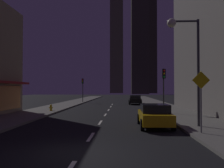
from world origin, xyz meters
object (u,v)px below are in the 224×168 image
(street_lamp_right, at_px, (185,45))
(fire_hydrant_far_left, at_px, (51,108))
(traffic_light_far_left, at_px, (83,85))
(pedestrian_crossing_sign, at_px, (201,96))
(car_parked_far, at_px, (135,100))
(car_parked_near, at_px, (155,115))
(traffic_light_near_right, at_px, (164,81))

(street_lamp_right, bearing_deg, fire_hydrant_far_left, 137.93)
(fire_hydrant_far_left, distance_m, traffic_light_far_left, 18.09)
(traffic_light_far_left, height_order, pedestrian_crossing_sign, traffic_light_far_left)
(car_parked_far, relative_size, traffic_light_far_left, 1.01)
(pedestrian_crossing_sign, bearing_deg, traffic_light_far_left, 110.07)
(car_parked_far, bearing_deg, fire_hydrant_far_left, -125.28)
(car_parked_far, relative_size, street_lamp_right, 0.64)
(car_parked_far, relative_size, fire_hydrant_far_left, 6.48)
(car_parked_far, distance_m, fire_hydrant_far_left, 16.45)
(car_parked_near, distance_m, traffic_light_near_right, 8.29)
(traffic_light_near_right, distance_m, street_lamp_right, 8.36)
(car_parked_near, distance_m, traffic_light_far_left, 29.16)
(car_parked_far, xyz_separation_m, traffic_light_far_left, (-9.10, 4.45, 2.45))
(fire_hydrant_far_left, bearing_deg, street_lamp_right, -42.07)
(traffic_light_far_left, xyz_separation_m, pedestrian_crossing_sign, (11.10, -30.38, -1.18))
(traffic_light_near_right, relative_size, pedestrian_crossing_sign, 1.33)
(traffic_light_near_right, xyz_separation_m, traffic_light_far_left, (-11.00, 19.91, 0.00))
(street_lamp_right, bearing_deg, car_parked_near, 165.53)
(fire_hydrant_far_left, bearing_deg, car_parked_far, 54.72)
(traffic_light_far_left, xyz_separation_m, street_lamp_right, (10.88, -28.05, 1.87))
(traffic_light_near_right, bearing_deg, fire_hydrant_far_left, 169.88)
(car_parked_far, distance_m, pedestrian_crossing_sign, 26.04)
(fire_hydrant_far_left, distance_m, street_lamp_right, 15.88)
(fire_hydrant_far_left, height_order, traffic_light_near_right, traffic_light_near_right)
(fire_hydrant_far_left, relative_size, traffic_light_near_right, 0.16)
(fire_hydrant_far_left, relative_size, pedestrian_crossing_sign, 0.21)
(car_parked_far, height_order, street_lamp_right, street_lamp_right)
(fire_hydrant_far_left, height_order, pedestrian_crossing_sign, pedestrian_crossing_sign)
(car_parked_near, xyz_separation_m, traffic_light_near_right, (1.90, 7.69, 2.45))
(fire_hydrant_far_left, xyz_separation_m, traffic_light_near_right, (11.40, -2.04, 2.74))
(car_parked_near, bearing_deg, traffic_light_far_left, 108.25)
(car_parked_near, xyz_separation_m, fire_hydrant_far_left, (-9.50, 9.72, -0.29))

